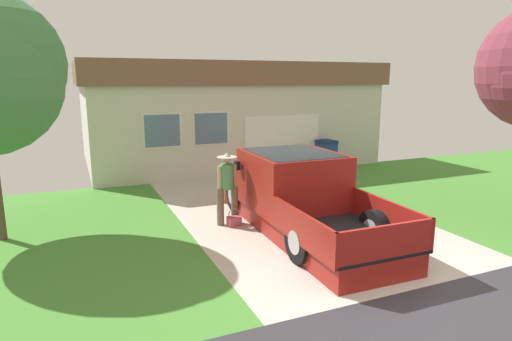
# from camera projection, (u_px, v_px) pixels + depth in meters

# --- Properties ---
(pickup_truck) EXTENTS (2.09, 5.60, 1.68)m
(pickup_truck) POSITION_uv_depth(u_px,v_px,m) (294.00, 194.00, 9.69)
(pickup_truck) COLOR maroon
(pickup_truck) RESTS_ON ground
(person_with_hat) EXTENTS (0.52, 0.45, 1.67)m
(person_with_hat) POSITION_uv_depth(u_px,v_px,m) (227.00, 185.00, 9.78)
(person_with_hat) COLOR brown
(person_with_hat) RESTS_ON ground
(handbag) EXTENTS (0.30, 0.19, 0.41)m
(handbag) POSITION_uv_depth(u_px,v_px,m) (234.00, 220.00, 9.80)
(handbag) COLOR #B24C56
(handbag) RESTS_ON ground
(house_with_garage) EXTENTS (11.10, 7.11, 3.87)m
(house_with_garage) POSITION_uv_depth(u_px,v_px,m) (222.00, 111.00, 17.83)
(house_with_garage) COLOR beige
(house_with_garage) RESTS_ON ground
(wheeled_trash_bin) EXTENTS (0.60, 0.72, 1.10)m
(wheeled_trash_bin) POSITION_uv_depth(u_px,v_px,m) (326.00, 154.00, 15.76)
(wheeled_trash_bin) COLOR navy
(wheeled_trash_bin) RESTS_ON ground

